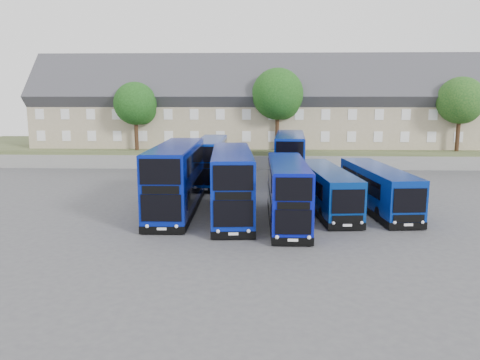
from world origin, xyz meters
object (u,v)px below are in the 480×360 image
coach_east_a (326,190)px  dd_front_mid (232,185)px  tree_west (137,105)px  dd_front_left (177,180)px  tree_mid (279,96)px  tree_east (461,102)px

coach_east_a → dd_front_mid: bearing=-168.9°
coach_east_a → tree_west: size_ratio=1.44×
dd_front_left → dd_front_mid: size_ratio=1.04×
dd_front_left → tree_west: (-8.02, 21.14, 4.77)m
dd_front_left → tree_mid: (7.98, 21.64, 5.78)m
dd_front_mid → tree_mid: tree_mid is taller
coach_east_a → tree_east: (17.51, 20.38, 5.93)m
dd_front_mid → tree_east: 33.22m
dd_front_left → tree_mid: tree_mid is taller
tree_mid → tree_east: bearing=-1.4°
dd_front_left → tree_west: bearing=109.9°
tree_west → tree_east: bearing=0.0°
tree_west → tree_east: 36.00m
dd_front_left → coach_east_a: (10.48, 0.76, -0.83)m
tree_east → dd_front_left: bearing=-142.9°
coach_east_a → tree_mid: 22.04m
coach_east_a → tree_mid: (-2.49, 20.88, 6.61)m
dd_front_mid → tree_west: bearing=114.3°
tree_east → tree_west: bearing=-180.0°
dd_front_left → tree_east: 35.44m
coach_east_a → tree_west: 28.08m
dd_front_mid → tree_mid: 23.89m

